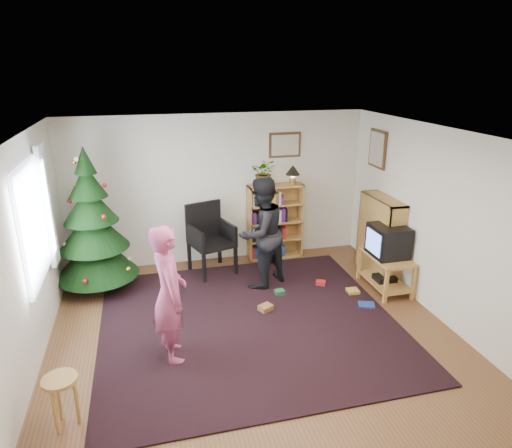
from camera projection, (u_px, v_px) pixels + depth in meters
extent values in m
plane|color=brown|center=(254.00, 335.00, 5.76)|extent=(5.00, 5.00, 0.00)
plane|color=white|center=(254.00, 136.00, 4.93)|extent=(5.00, 5.00, 0.00)
cube|color=silver|center=(218.00, 189.00, 7.63)|extent=(5.00, 0.02, 2.50)
cube|color=silver|center=(344.00, 377.00, 3.06)|extent=(5.00, 0.02, 2.50)
cube|color=silver|center=(22.00, 265.00, 4.76)|extent=(0.02, 5.00, 2.50)
cube|color=silver|center=(440.00, 226.00, 5.92)|extent=(0.02, 5.00, 2.50)
cube|color=black|center=(249.00, 322.00, 6.03)|extent=(3.80, 3.60, 0.02)
cube|color=silver|center=(33.00, 224.00, 5.24)|extent=(0.04, 1.20, 1.40)
cube|color=silver|center=(47.00, 206.00, 5.89)|extent=(0.06, 0.35, 1.60)
cube|color=#4C3319|center=(285.00, 145.00, 7.64)|extent=(0.55, 0.03, 0.42)
cube|color=beige|center=(285.00, 145.00, 7.64)|extent=(0.47, 0.01, 0.34)
cube|color=#4C3319|center=(378.00, 149.00, 7.28)|extent=(0.03, 0.50, 0.60)
cube|color=beige|center=(378.00, 149.00, 7.28)|extent=(0.01, 0.42, 0.52)
cylinder|color=#3F2816|center=(99.00, 281.00, 6.91)|extent=(0.12, 0.12, 0.23)
cone|color=black|center=(96.00, 254.00, 6.76)|extent=(1.20, 1.20, 0.68)
cone|color=black|center=(93.00, 228.00, 6.63)|extent=(1.01, 1.01, 0.60)
cone|color=black|center=(90.00, 204.00, 6.50)|extent=(0.77, 0.77, 0.53)
cone|color=black|center=(87.00, 181.00, 6.39)|extent=(0.54, 0.54, 0.46)
cone|color=black|center=(84.00, 160.00, 6.29)|extent=(0.31, 0.31, 0.39)
cube|color=#AF803E|center=(275.00, 222.00, 7.90)|extent=(0.95, 0.30, 1.30)
cube|color=#AF803E|center=(276.00, 186.00, 7.69)|extent=(0.95, 0.30, 0.03)
cube|color=#AF803E|center=(380.00, 238.00, 7.17)|extent=(0.30, 0.95, 1.30)
cube|color=#AF803E|center=(384.00, 199.00, 6.96)|extent=(0.30, 0.95, 0.03)
cube|color=#AF803E|center=(387.00, 256.00, 6.78)|extent=(0.50, 0.89, 0.04)
cube|color=#AF803E|center=(386.00, 287.00, 6.44)|extent=(0.05, 0.05, 0.51)
cube|color=#AF803E|center=(413.00, 284.00, 6.54)|extent=(0.05, 0.05, 0.51)
cube|color=#AF803E|center=(359.00, 264.00, 7.20)|extent=(0.05, 0.05, 0.51)
cube|color=#AF803E|center=(384.00, 261.00, 7.30)|extent=(0.05, 0.05, 0.51)
cube|color=#AF803E|center=(384.00, 281.00, 6.91)|extent=(0.46, 0.85, 0.03)
cube|color=black|center=(384.00, 278.00, 6.89)|extent=(0.30, 0.25, 0.08)
cube|color=black|center=(388.00, 241.00, 6.69)|extent=(0.48, 0.53, 0.46)
cube|color=#5379E2|center=(373.00, 242.00, 6.64)|extent=(0.01, 0.41, 0.33)
cube|color=black|center=(212.00, 244.00, 7.32)|extent=(0.78, 0.78, 0.05)
cube|color=black|center=(208.00, 219.00, 7.48)|extent=(0.61, 0.23, 0.62)
cube|color=black|center=(197.00, 267.00, 7.09)|extent=(0.06, 0.06, 0.51)
cube|color=black|center=(232.00, 263.00, 7.22)|extent=(0.06, 0.06, 0.51)
cube|color=black|center=(193.00, 253.00, 7.60)|extent=(0.06, 0.06, 0.51)
cube|color=black|center=(226.00, 250.00, 7.73)|extent=(0.06, 0.06, 0.51)
cylinder|color=#AF803E|center=(59.00, 380.00, 4.15)|extent=(0.32, 0.32, 0.04)
cylinder|color=#AF803E|center=(77.00, 401.00, 4.27)|extent=(0.04, 0.04, 0.50)
cylinder|color=#AF803E|center=(59.00, 397.00, 4.32)|extent=(0.04, 0.04, 0.50)
cylinder|color=#AF803E|center=(55.00, 412.00, 4.13)|extent=(0.04, 0.04, 0.50)
imported|color=#AA446D|center=(169.00, 294.00, 5.08)|extent=(0.46, 0.64, 1.63)
imported|color=black|center=(261.00, 233.00, 6.79)|extent=(1.04, 0.98, 1.70)
imported|color=gray|center=(264.00, 173.00, 7.56)|extent=(0.51, 0.47, 0.46)
cylinder|color=#A57F33|center=(293.00, 181.00, 7.74)|extent=(0.10, 0.10, 0.10)
sphere|color=#FFD88C|center=(293.00, 175.00, 7.70)|extent=(0.10, 0.10, 0.10)
cone|color=black|center=(293.00, 170.00, 7.68)|extent=(0.25, 0.25, 0.16)
cube|color=#A51E19|center=(321.00, 283.00, 7.03)|extent=(0.20, 0.20, 0.08)
cube|color=navy|center=(367.00, 304.00, 6.42)|extent=(0.20, 0.20, 0.08)
cube|color=#1E592D|center=(280.00, 293.00, 6.73)|extent=(0.20, 0.20, 0.08)
cube|color=gold|center=(353.00, 291.00, 6.78)|extent=(0.20, 0.20, 0.08)
cube|color=brown|center=(266.00, 309.00, 6.29)|extent=(0.20, 0.20, 0.08)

